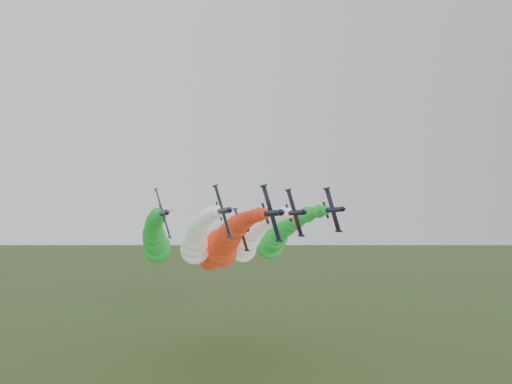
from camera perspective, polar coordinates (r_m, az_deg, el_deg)
jet_lead at (r=135.71m, az=-3.30°, el=-5.78°), size 12.38×72.19×20.03m
jet_inner_left at (r=145.99m, az=-6.84°, el=-5.50°), size 12.69×72.50×20.33m
jet_inner_right at (r=153.38m, az=-0.80°, el=-5.36°), size 12.66×72.47×20.30m
jet_outer_left at (r=151.83m, az=-11.38°, el=-5.47°), size 12.46×72.27×20.11m
jet_outer_right at (r=161.70m, az=2.55°, el=-5.04°), size 12.97×72.78×20.62m
jet_trail at (r=166.32m, az=-4.94°, el=-6.58°), size 12.67×72.48×20.31m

